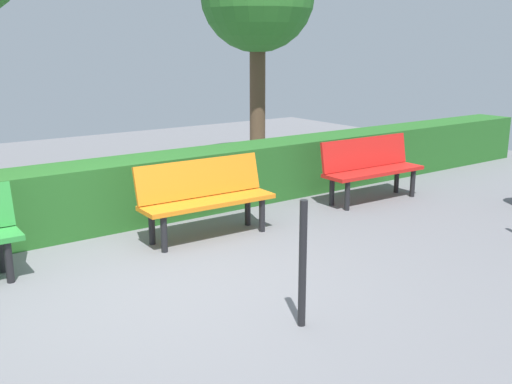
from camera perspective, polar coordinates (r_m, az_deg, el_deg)
ground_plane at (r=5.47m, az=-9.98°, el=-8.74°), size 18.08×18.08×0.00m
bench_red at (r=8.25m, az=11.04°, el=2.51°), size 1.57×0.50×0.86m
bench_orange at (r=6.56m, az=-4.98°, el=-0.25°), size 1.55×0.51×0.86m
hedge_row at (r=7.49m, az=-8.26°, el=0.70°), size 14.08×0.67×0.77m
railing_post_mid at (r=4.46m, az=4.54°, el=-7.01°), size 0.06×0.06×1.00m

